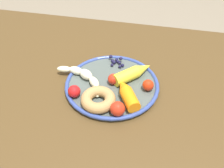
{
  "coord_description": "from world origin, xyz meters",
  "views": [
    {
      "loc": [
        -0.17,
        0.5,
        1.27
      ],
      "look_at": [
        -0.05,
        -0.05,
        0.75
      ],
      "focal_mm": 40.5,
      "sensor_mm": 36.0,
      "label": 1
    }
  ],
  "objects_px": {
    "blueberry_pile": "(116,62)",
    "tomato_mid": "(118,109)",
    "plate": "(112,85)",
    "tomato_near": "(113,79)",
    "tomato_far": "(74,91)",
    "carrot_yellow": "(133,73)",
    "donut": "(98,99)",
    "tomato_extra": "(148,85)",
    "banana": "(84,77)",
    "dining_table": "(93,114)",
    "carrot_orange": "(127,94)"
  },
  "relations": [
    {
      "from": "blueberry_pile",
      "to": "tomato_mid",
      "type": "xyz_separation_m",
      "value": [
        -0.05,
        0.21,
        0.01
      ]
    },
    {
      "from": "tomato_near",
      "to": "carrot_yellow",
      "type": "bearing_deg",
      "value": -144.87
    },
    {
      "from": "blueberry_pile",
      "to": "tomato_extra",
      "type": "xyz_separation_m",
      "value": [
        -0.11,
        0.1,
        0.01
      ]
    },
    {
      "from": "carrot_orange",
      "to": "carrot_yellow",
      "type": "xyz_separation_m",
      "value": [
        -0.0,
        -0.09,
        0.0
      ]
    },
    {
      "from": "carrot_orange",
      "to": "blueberry_pile",
      "type": "bearing_deg",
      "value": -68.32
    },
    {
      "from": "dining_table",
      "to": "banana",
      "type": "bearing_deg",
      "value": -53.04
    },
    {
      "from": "dining_table",
      "to": "donut",
      "type": "relative_size",
      "value": 12.18
    },
    {
      "from": "donut",
      "to": "tomato_near",
      "type": "bearing_deg",
      "value": -104.39
    },
    {
      "from": "plate",
      "to": "donut",
      "type": "height_order",
      "value": "donut"
    },
    {
      "from": "banana",
      "to": "tomato_near",
      "type": "height_order",
      "value": "tomato_near"
    },
    {
      "from": "plate",
      "to": "blueberry_pile",
      "type": "xyz_separation_m",
      "value": [
        0.01,
        -0.1,
        0.01
      ]
    },
    {
      "from": "banana",
      "to": "tomato_far",
      "type": "height_order",
      "value": "tomato_far"
    },
    {
      "from": "tomato_mid",
      "to": "blueberry_pile",
      "type": "bearing_deg",
      "value": -77.91
    },
    {
      "from": "banana",
      "to": "tomato_near",
      "type": "bearing_deg",
      "value": -178.08
    },
    {
      "from": "banana",
      "to": "tomato_far",
      "type": "xyz_separation_m",
      "value": [
        0.01,
        0.07,
        0.01
      ]
    },
    {
      "from": "tomato_far",
      "to": "banana",
      "type": "bearing_deg",
      "value": -94.11
    },
    {
      "from": "plate",
      "to": "carrot_yellow",
      "type": "xyz_separation_m",
      "value": [
        -0.06,
        -0.04,
        0.02
      ]
    },
    {
      "from": "carrot_yellow",
      "to": "tomato_mid",
      "type": "xyz_separation_m",
      "value": [
        0.02,
        0.16,
        0.0
      ]
    },
    {
      "from": "carrot_orange",
      "to": "tomato_far",
      "type": "height_order",
      "value": "carrot_orange"
    },
    {
      "from": "tomato_far",
      "to": "tomato_extra",
      "type": "xyz_separation_m",
      "value": [
        -0.2,
        -0.07,
        -0.0
      ]
    },
    {
      "from": "plate",
      "to": "tomato_near",
      "type": "xyz_separation_m",
      "value": [
        -0.0,
        -0.0,
        0.02
      ]
    },
    {
      "from": "carrot_yellow",
      "to": "tomato_mid",
      "type": "bearing_deg",
      "value": 83.41
    },
    {
      "from": "tomato_mid",
      "to": "carrot_orange",
      "type": "bearing_deg",
      "value": -103.28
    },
    {
      "from": "tomato_extra",
      "to": "tomato_far",
      "type": "bearing_deg",
      "value": 19.48
    },
    {
      "from": "carrot_yellow",
      "to": "donut",
      "type": "bearing_deg",
      "value": 58.96
    },
    {
      "from": "plate",
      "to": "tomato_extra",
      "type": "relative_size",
      "value": 8.4
    },
    {
      "from": "carrot_orange",
      "to": "donut",
      "type": "distance_m",
      "value": 0.08
    },
    {
      "from": "plate",
      "to": "tomato_far",
      "type": "height_order",
      "value": "tomato_far"
    },
    {
      "from": "banana",
      "to": "tomato_near",
      "type": "distance_m",
      "value": 0.09
    },
    {
      "from": "carrot_yellow",
      "to": "tomato_near",
      "type": "xyz_separation_m",
      "value": [
        0.05,
        0.04,
        -0.0
      ]
    },
    {
      "from": "blueberry_pile",
      "to": "tomato_mid",
      "type": "distance_m",
      "value": 0.22
    },
    {
      "from": "carrot_yellow",
      "to": "blueberry_pile",
      "type": "xyz_separation_m",
      "value": [
        0.06,
        -0.06,
        -0.01
      ]
    },
    {
      "from": "dining_table",
      "to": "tomato_extra",
      "type": "distance_m",
      "value": 0.2
    },
    {
      "from": "tomato_near",
      "to": "plate",
      "type": "bearing_deg",
      "value": 55.69
    },
    {
      "from": "banana",
      "to": "carrot_yellow",
      "type": "distance_m",
      "value": 0.15
    },
    {
      "from": "tomato_far",
      "to": "carrot_yellow",
      "type": "bearing_deg",
      "value": -142.81
    },
    {
      "from": "plate",
      "to": "banana",
      "type": "bearing_deg",
      "value": -0.82
    },
    {
      "from": "plate",
      "to": "tomato_extra",
      "type": "height_order",
      "value": "tomato_extra"
    },
    {
      "from": "plate",
      "to": "tomato_mid",
      "type": "xyz_separation_m",
      "value": [
        -0.04,
        0.11,
        0.02
      ]
    },
    {
      "from": "donut",
      "to": "dining_table",
      "type": "bearing_deg",
      "value": -50.62
    },
    {
      "from": "plate",
      "to": "tomato_near",
      "type": "height_order",
      "value": "tomato_near"
    },
    {
      "from": "plate",
      "to": "carrot_orange",
      "type": "bearing_deg",
      "value": 136.75
    },
    {
      "from": "blueberry_pile",
      "to": "tomato_mid",
      "type": "relative_size",
      "value": 1.41
    },
    {
      "from": "donut",
      "to": "tomato_far",
      "type": "relative_size",
      "value": 2.66
    },
    {
      "from": "carrot_orange",
      "to": "carrot_yellow",
      "type": "height_order",
      "value": "same"
    },
    {
      "from": "carrot_yellow",
      "to": "tomato_mid",
      "type": "height_order",
      "value": "tomato_mid"
    },
    {
      "from": "plate",
      "to": "tomato_near",
      "type": "relative_size",
      "value": 8.54
    },
    {
      "from": "tomato_far",
      "to": "tomato_extra",
      "type": "bearing_deg",
      "value": -160.52
    },
    {
      "from": "carrot_yellow",
      "to": "tomato_extra",
      "type": "xyz_separation_m",
      "value": [
        -0.05,
        0.04,
        -0.0
      ]
    },
    {
      "from": "dining_table",
      "to": "carrot_orange",
      "type": "xyz_separation_m",
      "value": [
        -0.1,
        0.0,
        0.11
      ]
    }
  ]
}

